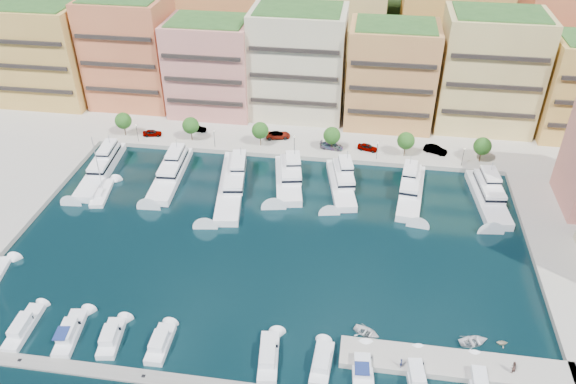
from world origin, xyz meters
The scene contains 54 objects.
ground centered at (0.00, 0.00, 0.00)m, with size 400.00×400.00×0.00m, color black.
north_quay centered at (0.00, 62.00, 0.00)m, with size 220.00×64.00×2.00m, color #9E998E.
hillside centered at (0.00, 110.00, 0.00)m, with size 240.00×40.00×58.00m, color #223716.
finger_pier centered at (30.00, -22.00, 0.00)m, with size 32.00×5.00×2.00m, color #9E998E.
apartment_0 centered at (-66.00, 49.99, 13.31)m, with size 22.00×16.50×24.80m.
apartment_1 centered at (-44.00, 51.99, 14.31)m, with size 20.00×16.50×26.80m.
apartment_2 centered at (-23.00, 49.99, 12.31)m, with size 20.00×15.50×22.80m.
apartment_3 centered at (-2.00, 51.99, 13.81)m, with size 22.00×16.50×25.80m.
apartment_4 centered at (20.00, 49.99, 12.81)m, with size 20.00×15.50×23.80m.
apartment_5 centered at (42.00, 51.99, 14.31)m, with size 22.00×16.50×26.80m.
backblock_0 centered at (-55.00, 74.00, 16.00)m, with size 26.00×18.00×30.00m, color beige.
backblock_1 centered at (-25.00, 74.00, 16.00)m, with size 26.00×18.00×30.00m, color tan.
backblock_2 centered at (5.00, 74.00, 16.00)m, with size 26.00×18.00×30.00m, color #E5CA79.
backblock_3 centered at (35.00, 74.00, 16.00)m, with size 26.00×18.00×30.00m, color gold.
backblock_4 centered at (65.00, 74.00, 16.00)m, with size 26.00×18.00×30.00m, color #D57647.
tree_0 centered at (-40.00, 33.50, 4.74)m, with size 3.80×3.80×5.65m.
tree_1 centered at (-24.00, 33.50, 4.74)m, with size 3.80×3.80×5.65m.
tree_2 centered at (-8.00, 33.50, 4.74)m, with size 3.80×3.80×5.65m.
tree_3 centered at (8.00, 33.50, 4.74)m, with size 3.80×3.80×5.65m.
tree_4 centered at (24.00, 33.50, 4.74)m, with size 3.80×3.80×5.65m.
tree_5 centered at (40.00, 33.50, 4.74)m, with size 3.80×3.80×5.65m.
lamppost_0 centered at (-36.00, 31.20, 3.83)m, with size 0.30×0.30×4.20m.
lamppost_1 centered at (-18.00, 31.20, 3.83)m, with size 0.30×0.30×4.20m.
lamppost_2 centered at (0.00, 31.20, 3.83)m, with size 0.30×0.30×4.20m.
lamppost_3 centered at (18.00, 31.20, 3.83)m, with size 0.30×0.30×4.20m.
lamppost_4 centered at (36.00, 31.20, 3.83)m, with size 0.30×0.30×4.20m.
yacht_0 centered at (-39.40, 19.04, 1.21)m, with size 6.15×22.05×7.30m.
yacht_1 centered at (-24.35, 19.42, 1.09)m, with size 6.00×21.04×7.30m.
yacht_2 centered at (-10.80, 17.48, 1.21)m, with size 8.30×25.56×7.30m.
yacht_3 centered at (0.26, 21.07, 1.21)m, with size 8.00×17.92×7.30m.
yacht_4 centered at (11.11, 20.89, 1.09)m, with size 7.55×18.10×7.30m.
yacht_5 centered at (25.09, 20.32, 1.21)m, with size 6.36×19.32×7.30m.
yacht_6 centered at (39.96, 20.38, 1.21)m, with size 6.82×19.22×7.30m.
cruiser_0 centered at (-32.48, -24.60, 0.55)m, with size 2.92×9.12×2.55m.
cruiser_1 centered at (-25.17, -24.62, 0.57)m, with size 3.75×9.11×2.66m.
cruiser_2 centered at (-18.86, -24.58, 0.55)m, with size 3.59×7.52×2.55m.
cruiser_3 centered at (-11.50, -24.58, 0.55)m, with size 2.80×7.23×2.55m.
cruiser_5 centered at (4.23, -24.59, 0.55)m, with size 3.58×8.91×2.55m.
cruiser_6 centered at (11.67, -24.58, 0.55)m, with size 2.94×7.55×2.55m.
cruiser_7 centered at (17.23, -24.60, 0.57)m, with size 3.40×7.69×2.66m.
cruiser_8 centered at (24.40, -24.59, 0.55)m, with size 3.35×8.40×2.55m.
cruiser_9 centered at (32.56, -24.59, 0.55)m, with size 2.47×8.13×2.55m.
sailboat_2 centered at (-35.95, 10.78, 0.31)m, with size 4.31×10.02×13.20m.
tender_0 centered at (17.58, -17.86, 0.41)m, with size 2.82×3.95×0.82m, color silver.
tender_2 centered at (32.88, -17.31, 0.44)m, with size 3.05×4.26×0.88m, color silver.
tender_3 centered at (36.88, -16.94, 0.44)m, with size 1.44×1.67×0.88m, color beige.
car_0 centered at (-33.74, 34.21, 1.73)m, with size 1.73×4.30×1.46m, color gray.
car_1 centered at (-23.97, 37.83, 1.69)m, with size 1.45×4.16×1.37m, color gray.
car_2 centered at (-4.64, 37.43, 1.79)m, with size 2.62×5.68×1.58m, color gray.
car_3 centered at (7.98, 34.26, 1.75)m, with size 2.10×5.15×1.50m, color gray.
car_4 centered at (15.95, 34.80, 1.75)m, with size 1.78×4.42×1.51m, color gray.
car_5 centered at (30.78, 35.80, 1.84)m, with size 1.77×5.07×1.67m, color gray.
person_0 centered at (22.33, -23.86, 1.78)m, with size 0.57×0.37×1.56m, color #232846.
person_1 centered at (37.10, -22.50, 1.96)m, with size 0.94×0.73×1.93m, color brown.
Camera 1 is at (14.53, -75.26, 63.45)m, focal length 35.00 mm.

